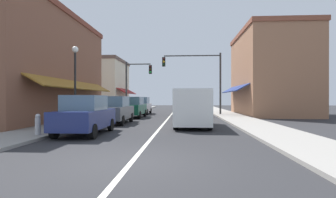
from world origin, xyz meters
TOP-DOWN VIEW (x-y plane):
  - ground_plane at (0.00, 18.00)m, footprint 80.00×80.00m
  - sidewalk_left at (-5.50, 18.00)m, footprint 2.60×56.00m
  - sidewalk_right at (5.50, 18.00)m, footprint 2.60×56.00m
  - lane_center_stripe at (0.00, 18.00)m, footprint 0.14×52.00m
  - storefront_left_block at (-9.41, 12.00)m, footprint 6.54×14.20m
  - storefront_right_block at (9.72, 20.00)m, footprint 7.16×10.20m
  - storefront_far_left at (-9.01, 28.00)m, footprint 5.73×8.20m
  - parked_car_nearest_left at (-3.12, 5.08)m, footprint 1.83×4.13m
  - parked_car_second_left at (-3.17, 10.35)m, footprint 1.78×4.10m
  - parked_car_third_left at (-3.05, 15.81)m, footprint 1.84×4.13m
  - parked_car_far_left at (-3.19, 20.91)m, footprint 1.79×4.11m
  - van_in_lane at (1.80, 8.76)m, footprint 2.09×5.22m
  - traffic_signal_mast_arm at (2.87, 19.31)m, footprint 5.72×0.50m
  - traffic_signal_left_corner at (-3.89, 21.05)m, footprint 2.82×0.50m
  - street_lamp_left_near at (-4.84, 8.05)m, footprint 0.36×0.36m
  - fire_hydrant at (-4.74, 4.03)m, footprint 0.22×0.22m

SIDE VIEW (x-z plane):
  - ground_plane at x=0.00m, z-range 0.00..0.00m
  - lane_center_stripe at x=0.00m, z-range 0.00..0.01m
  - sidewalk_left at x=-5.50m, z-range 0.00..0.12m
  - sidewalk_right at x=5.50m, z-range 0.00..0.12m
  - fire_hydrant at x=-4.74m, z-range 0.12..0.99m
  - parked_car_nearest_left at x=-3.12m, z-range -0.01..1.76m
  - parked_car_second_left at x=-3.17m, z-range -0.01..1.76m
  - parked_car_third_left at x=-3.05m, z-range -0.01..1.76m
  - parked_car_far_left at x=-3.19m, z-range -0.01..1.76m
  - van_in_lane at x=1.80m, z-range 0.09..2.21m
  - street_lamp_left_near at x=-4.84m, z-range 0.82..5.41m
  - storefront_far_left at x=-9.01m, z-range 0.00..6.73m
  - traffic_signal_left_corner at x=-3.89m, z-range 0.86..6.36m
  - storefront_left_block at x=-9.41m, z-range 0.00..7.89m
  - storefront_right_block at x=9.72m, z-range 0.00..8.19m
  - traffic_signal_mast_arm at x=2.87m, z-range 1.13..7.18m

